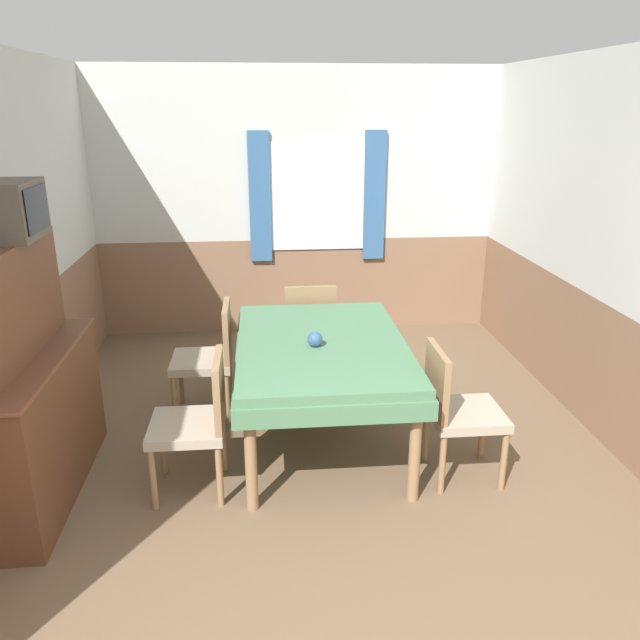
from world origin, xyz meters
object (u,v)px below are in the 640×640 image
at_px(chair_left_far, 210,355).
at_px(chair_left_near, 198,419).
at_px(dining_table, 322,356).
at_px(sideboard, 26,396).
at_px(chair_head_window, 309,327).
at_px(chair_right_near, 456,408).
at_px(tv, 11,210).
at_px(vase, 315,339).

bearing_deg(chair_left_far, chair_left_near, -180.00).
height_order(dining_table, sideboard, sideboard).
xyz_separation_m(dining_table, chair_left_far, (-0.79, 0.50, -0.17)).
xyz_separation_m(chair_left_near, sideboard, (-0.98, 0.06, 0.17)).
distance_m(dining_table, chair_head_window, 1.07).
xyz_separation_m(chair_left_near, chair_head_window, (0.79, 1.55, 0.00)).
xyz_separation_m(dining_table, sideboard, (-1.76, -0.45, 0.00)).
relative_size(dining_table, chair_left_far, 1.93).
relative_size(dining_table, chair_head_window, 1.93).
relative_size(chair_left_far, sideboard, 0.57).
xyz_separation_m(chair_right_near, chair_head_window, (-0.79, 1.55, 0.00)).
distance_m(dining_table, tv, 2.06).
bearing_deg(chair_left_near, tv, 74.99).
bearing_deg(dining_table, chair_left_near, -147.42).
bearing_deg(chair_left_far, chair_right_near, -122.58).
bearing_deg(sideboard, vase, 11.76).
bearing_deg(chair_right_near, chair_head_window, -153.16).
relative_size(chair_right_near, chair_left_far, 1.00).
bearing_deg(tv, chair_head_window, 36.29).
bearing_deg(dining_table, sideboard, -165.83).
relative_size(chair_left_far, chair_left_near, 1.00).
bearing_deg(sideboard, chair_head_window, 40.31).
bearing_deg(tv, sideboard, -91.05).
height_order(chair_head_window, vase, chair_head_window).
bearing_deg(dining_table, chair_left_far, 147.42).
xyz_separation_m(dining_table, tv, (-1.76, -0.24, 1.04)).
bearing_deg(tv, dining_table, 7.81).
bearing_deg(chair_right_near, chair_left_near, -90.00).
xyz_separation_m(chair_right_near, tv, (-2.55, 0.26, 1.21)).
height_order(dining_table, chair_head_window, chair_head_window).
relative_size(chair_right_near, sideboard, 0.57).
bearing_deg(chair_right_near, tv, -95.86).
distance_m(chair_right_near, chair_head_window, 1.74).
distance_m(sideboard, tv, 1.06).
distance_m(chair_left_far, tv, 1.72).
height_order(chair_left_far, chair_left_near, same).
distance_m(sideboard, vase, 1.76).
height_order(chair_head_window, sideboard, sideboard).
bearing_deg(chair_left_far, sideboard, 134.11).
bearing_deg(vase, tv, -174.90).
distance_m(tv, vase, 1.93).
distance_m(dining_table, chair_right_near, 0.95).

